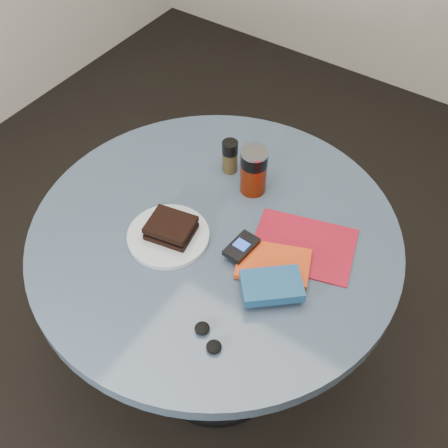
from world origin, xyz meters
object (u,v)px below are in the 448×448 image
Objects in this scene: plate at (168,236)px; red_book at (273,264)px; novel at (272,286)px; magazine at (303,246)px; mp3_player at (241,247)px; pepper_grinder at (230,156)px; table at (215,268)px; headphones at (208,337)px; soda_can at (254,171)px; sandwich at (171,228)px.

red_book is (0.28, 0.07, 0.01)m from plate.
magazine is at bearing 51.16° from novel.
magazine is 0.17m from mp3_player.
pepper_grinder is at bearing 118.75° from red_book.
table is 0.21m from plate.
red_book is 1.86× the size of headphones.
mp3_player reaches higher than red_book.
pepper_grinder is 0.57m from headphones.
plate is 0.30m from soda_can.
mp3_player is at bearing 164.04° from red_book.
pepper_grinder reaches higher than headphones.
mp3_player is at bearing -65.02° from soda_can.
sandwich reaches higher than headphones.
plate reaches higher than table.
pepper_grinder is at bearing 95.66° from novel.
soda_can is at bearing 90.38° from table.
sandwich is at bearing 137.33° from novel.
magazine is 2.67× the size of headphones.
novel is (0.04, -0.07, 0.02)m from red_book.
red_book is 1.25× the size of novel.
sandwich is 0.35m from magazine.
soda_can is 0.26m from magazine.
magazine is at bearing 42.18° from mp3_player.
soda_can reaches higher than magazine.
pepper_grinder is at bearing 92.86° from sandwich.
soda_can reaches higher than novel.
mp3_player is at bearing -154.23° from magazine.
soda_can reaches higher than pepper_grinder.
table is 0.30m from soda_can.
headphones is at bearing -61.31° from pepper_grinder.
sandwich is at bearing 171.20° from red_book.
soda_can reaches higher than headphones.
headphones is (-0.05, -0.19, -0.02)m from novel.
headphones is (0.07, -0.25, -0.02)m from mp3_player.
magazine is 2.66× the size of mp3_player.
red_book reaches higher than magazine.
mp3_player reaches higher than plate.
headphones is (0.26, -0.20, -0.02)m from sandwich.
soda_can is 0.10m from pepper_grinder.
headphones is (-0.02, -0.26, -0.00)m from red_book.
red_book is (0.19, -0.21, -0.06)m from soda_can.
mp3_player is (0.19, 0.06, 0.02)m from plate.
pepper_grinder reaches higher than table.
mp3_player is at bearing 106.27° from headphones.
plate is at bearing -161.32° from mp3_player.
plate is at bearing 138.87° from novel.
pepper_grinder reaches higher than red_book.
headphones is at bearing -115.68° from red_book.
sandwich is 0.74× the size of red_book.
table is 5.50× the size of red_book.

